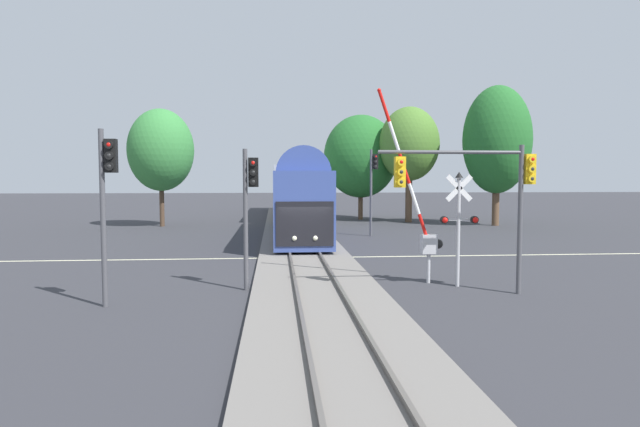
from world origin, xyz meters
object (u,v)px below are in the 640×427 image
Objects in this scene: commuter_train at (292,191)px; oak_far_right at (409,144)px; oak_behind_train at (161,150)px; traffic_signal_median at (250,196)px; traffic_signal_near_left at (107,188)px; crossing_gate_near at (423,224)px; crossing_signal_mast at (459,217)px; maple_right_background at (497,140)px; elm_centre_background at (361,156)px; traffic_signal_far_side at (373,178)px; traffic_signal_near_right at (479,182)px.

oak_far_right is (10.15, 1.54, 3.95)m from commuter_train.
oak_far_right is at bearing 6.52° from oak_behind_train.
traffic_signal_median is at bearing -114.37° from oak_far_right.
traffic_signal_near_left is 27.55m from oak_behind_train.
oak_behind_train is (-8.12, 25.08, 2.77)m from traffic_signal_median.
oak_far_right is (6.14, 26.68, 4.55)m from crossing_gate_near.
oak_far_right is (5.06, 27.42, 4.24)m from crossing_signal_mast.
maple_right_background is at bearing -31.46° from oak_far_right.
traffic_signal_median is 4.62m from traffic_signal_near_left.
crossing_signal_mast is 30.98m from elm_centre_background.
traffic_signal_far_side is 1.07× the size of traffic_signal_near_left.
oak_far_right is at bearing 79.55° from crossing_signal_mast.
oak_far_right reaches higher than elm_centre_background.
elm_centre_background is 1.04× the size of oak_behind_train.
traffic_signal_near_right is (0.18, -1.36, 1.26)m from crossing_signal_mast.
maple_right_background is (12.34, 22.88, 4.70)m from crossing_gate_near.
crossing_signal_mast is at bearing -58.29° from oak_behind_train.
elm_centre_background is 0.97× the size of oak_far_right.
traffic_signal_far_side is at bearing 90.72° from traffic_signal_near_right.
oak_behind_train is at bearing -175.53° from commuter_train.
oak_far_right is at bearing 60.69° from traffic_signal_near_left.
traffic_signal_far_side is at bearing 66.29° from traffic_signal_median.
elm_centre_background is at bearing 68.62° from traffic_signal_near_left.
commuter_train is 17.02m from maple_right_background.
traffic_signal_far_side is 18.04m from traffic_signal_near_right.
traffic_signal_median is at bearing -72.07° from oak_behind_train.
traffic_signal_median is 0.91× the size of traffic_signal_near_left.
commuter_train is 4.11× the size of oak_far_right.
maple_right_background is (11.08, 24.99, 3.13)m from traffic_signal_near_right.
traffic_signal_near_right is 11.71m from traffic_signal_near_left.
elm_centre_background is (1.18, 32.13, 2.06)m from traffic_signal_near_right.
commuter_train reaches higher than traffic_signal_median.
traffic_signal_median reaches higher than crossing_signal_mast.
maple_right_background is (11.31, 6.95, 3.05)m from traffic_signal_far_side.
traffic_signal_near_left reaches higher than traffic_signal_median.
oak_far_right is (4.87, 28.79, 2.98)m from traffic_signal_near_right.
crossing_gate_near is 1.73× the size of crossing_signal_mast.
traffic_signal_near_right is at bearing -59.10° from crossing_gate_near.
oak_far_right is 7.28m from maple_right_background.
crossing_signal_mast is 29.69m from oak_behind_train.
elm_centre_background is at bearing 18.67° from oak_behind_train.
crossing_signal_mast is at bearing -34.67° from crossing_gate_near.
crossing_gate_near is 2.91m from traffic_signal_near_right.
commuter_train is at bearing 4.47° from oak_behind_train.
crossing_gate_near is at bearing -102.95° from oak_far_right.
traffic_signal_median is 0.43× the size of maple_right_background.
crossing_gate_near is 0.74× the size of elm_centre_background.
traffic_signal_near_left reaches higher than crossing_signal_mast.
maple_right_background reaches higher than traffic_signal_near_left.
traffic_signal_far_side is 1.18× the size of traffic_signal_median.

